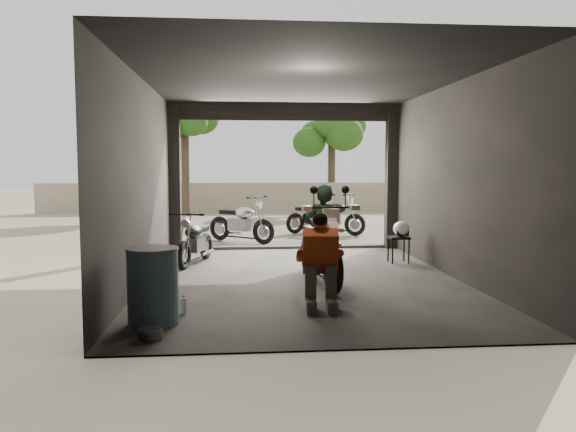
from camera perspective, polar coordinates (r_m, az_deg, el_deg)
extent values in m
plane|color=#7A6D56|center=(9.11, 1.45, -6.58)|extent=(80.00, 80.00, 0.00)
cube|color=#2D2B28|center=(9.11, 1.45, -6.52)|extent=(5.00, 7.00, 0.02)
plane|color=black|center=(9.03, 1.50, 13.72)|extent=(7.00, 7.00, 0.00)
cube|color=black|center=(5.47, 5.63, 2.57)|extent=(5.00, 0.02, 3.20)
cube|color=black|center=(9.00, -14.58, 3.38)|extent=(0.02, 7.00, 3.20)
cube|color=black|center=(9.54, 16.59, 3.41)|extent=(0.02, 7.00, 3.20)
cube|color=black|center=(12.33, -11.43, 3.83)|extent=(0.24, 0.24, 3.20)
cube|color=black|center=(12.71, 10.47, 3.88)|extent=(0.24, 0.24, 3.20)
cube|color=black|center=(12.39, -0.33, 10.51)|extent=(5.00, 0.16, 0.36)
cube|color=#2D2B28|center=(12.54, -0.35, -3.21)|extent=(5.00, 0.25, 0.08)
cube|color=gray|center=(22.93, -2.50, 1.92)|extent=(18.00, 0.30, 1.20)
cylinder|color=#382B1E|center=(21.46, -10.38, 4.81)|extent=(0.30, 0.30, 3.58)
ellipsoid|color=#1E4C14|center=(21.58, -10.48, 10.77)|extent=(2.20, 2.20, 3.14)
cylinder|color=#382B1E|center=(23.19, 4.45, 4.41)|extent=(0.30, 0.30, 3.20)
ellipsoid|color=#1E4C14|center=(23.25, 4.48, 9.35)|extent=(2.20, 2.20, 2.80)
imported|color=black|center=(8.87, 3.50, -1.82)|extent=(0.60, 0.42, 1.56)
cube|color=black|center=(10.82, 11.17, -2.16)|extent=(0.37, 0.37, 0.04)
cylinder|color=black|center=(10.67, 10.58, -3.61)|extent=(0.03, 0.03, 0.50)
cylinder|color=black|center=(10.75, 12.18, -3.57)|extent=(0.03, 0.03, 0.50)
cylinder|color=black|center=(10.96, 10.14, -3.37)|extent=(0.03, 0.03, 0.50)
cylinder|color=black|center=(11.05, 11.70, -3.33)|extent=(0.03, 0.03, 0.50)
ellipsoid|color=white|center=(10.80, 11.45, -1.29)|extent=(0.38, 0.39, 0.29)
cylinder|color=#435F71|center=(6.67, -13.55, -7.08)|extent=(0.70, 0.70, 0.90)
cylinder|color=black|center=(13.16, 13.71, 2.24)|extent=(0.08, 0.08, 2.46)
cylinder|color=white|center=(13.14, 13.83, 6.63)|extent=(0.89, 0.03, 0.89)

